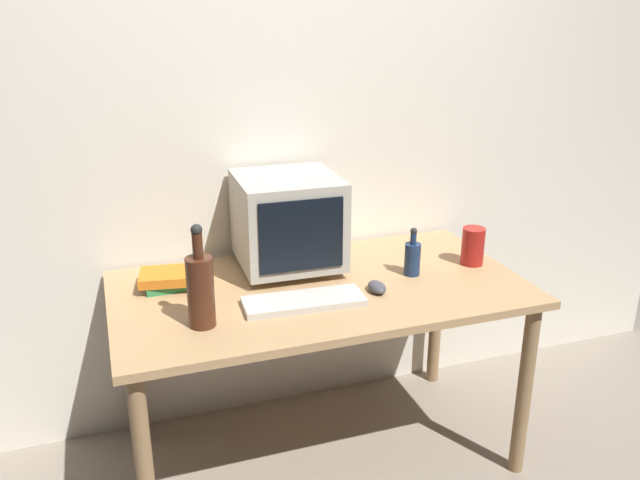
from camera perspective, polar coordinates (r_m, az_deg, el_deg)
ground_plane at (r=2.82m, az=-0.00°, el=-17.92°), size 6.00×6.00×0.00m
back_wall at (r=2.71m, az=-3.25°, el=9.71°), size 4.00×0.08×2.50m
desk at (r=2.47m, az=-0.00°, el=-5.85°), size 1.51×0.81×0.74m
crt_monitor at (r=2.53m, az=-2.81°, el=1.62°), size 0.39×0.40×0.37m
keyboard at (r=2.28m, az=-1.42°, el=-5.34°), size 0.43×0.17×0.02m
computer_mouse at (r=2.39m, az=4.96°, el=-4.09°), size 0.07×0.10×0.04m
bottle_tall at (r=2.13m, az=-10.33°, el=-4.16°), size 0.09×0.09×0.35m
bottle_short at (r=2.53m, az=8.02°, el=-1.50°), size 0.06×0.06×0.19m
book_stack at (r=2.47m, az=-12.60°, el=-3.29°), size 0.26×0.19×0.06m
metal_canister at (r=2.67m, az=13.12°, el=-0.52°), size 0.09×0.09×0.15m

